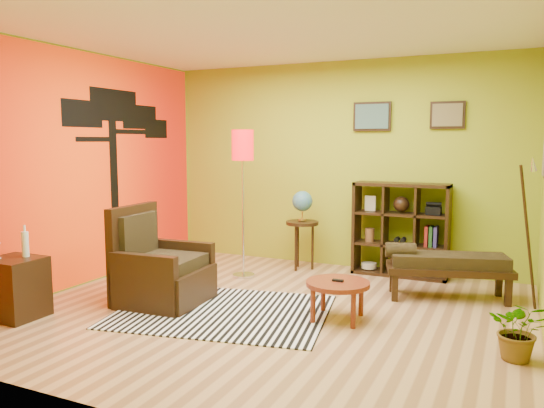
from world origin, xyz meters
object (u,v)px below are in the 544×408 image
at_px(armchair, 159,273).
at_px(cube_shelf, 402,230).
at_px(coffee_table, 338,287).
at_px(floor_lamp, 243,158).
at_px(side_cabinet, 15,287).
at_px(potted_plant, 519,337).
at_px(bench, 445,264).
at_px(globe_table, 302,210).

distance_m(armchair, cube_shelf, 3.10).
relative_size(coffee_table, cube_shelf, 0.51).
xyz_separation_m(armchair, floor_lamp, (0.32, 1.33, 1.20)).
bearing_deg(side_cabinet, potted_plant, 11.82).
height_order(cube_shelf, bench, cube_shelf).
bearing_deg(bench, floor_lamp, -177.75).
xyz_separation_m(bench, potted_plant, (0.75, -1.48, -0.20)).
xyz_separation_m(coffee_table, floor_lamp, (-1.60, 1.06, 1.19)).
height_order(cube_shelf, potted_plant, cube_shelf).
xyz_separation_m(armchair, bench, (2.78, 1.42, 0.08)).
distance_m(armchair, side_cabinet, 1.40).
bearing_deg(coffee_table, cube_shelf, 83.70).
relative_size(armchair, floor_lamp, 0.56).
relative_size(side_cabinet, globe_table, 0.85).
height_order(side_cabinet, floor_lamp, floor_lamp).
bearing_deg(cube_shelf, bench, -51.74).
relative_size(floor_lamp, bench, 1.34).
bearing_deg(globe_table, floor_lamp, -127.25).
height_order(side_cabinet, potted_plant, side_cabinet).
xyz_separation_m(side_cabinet, cube_shelf, (3.11, 3.23, 0.30)).
bearing_deg(coffee_table, potted_plant, -11.39).
distance_m(armchair, globe_table, 2.25).
xyz_separation_m(globe_table, potted_plant, (2.67, -2.08, -0.61)).
height_order(armchair, potted_plant, armchair).
distance_m(side_cabinet, globe_table, 3.57).
relative_size(side_cabinet, bench, 0.65).
height_order(coffee_table, cube_shelf, cube_shelf).
bearing_deg(potted_plant, globe_table, 142.05).
distance_m(side_cabinet, bench, 4.47).
bearing_deg(armchair, cube_shelf, 46.18).
distance_m(globe_table, bench, 2.06).
distance_m(bench, potted_plant, 1.67).
bearing_deg(floor_lamp, bench, 2.25).
relative_size(side_cabinet, potted_plant, 1.84).
distance_m(coffee_table, cube_shelf, 2.00).
relative_size(globe_table, bench, 0.76).
xyz_separation_m(floor_lamp, potted_plant, (3.20, -1.39, -1.32)).
xyz_separation_m(armchair, potted_plant, (3.53, -0.06, -0.12)).
xyz_separation_m(coffee_table, bench, (0.85, 1.16, 0.06)).
height_order(globe_table, bench, globe_table).
distance_m(side_cabinet, floor_lamp, 2.93).
distance_m(coffee_table, armchair, 1.94).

